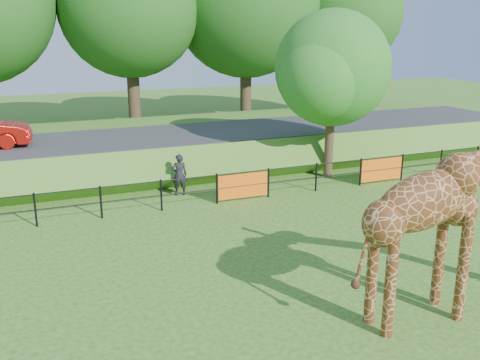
{
  "coord_description": "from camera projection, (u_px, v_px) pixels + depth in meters",
  "views": [
    {
      "loc": [
        -4.06,
        -8.95,
        5.98
      ],
      "look_at": [
        1.25,
        4.01,
        2.0
      ],
      "focal_mm": 40.0,
      "sensor_mm": 36.0,
      "label": 1
    }
  ],
  "objects": [
    {
      "name": "perimeter_fence",
      "position": [
        161.0,
        195.0,
        18.05
      ],
      "size": [
        28.07,
        0.1,
        1.1
      ],
      "primitive_type": null,
      "color": "black",
      "rests_on": "ground"
    },
    {
      "name": "ground",
      "position": [
        258.0,
        328.0,
        11.08
      ],
      "size": [
        90.0,
        90.0,
        0.0
      ],
      "primitive_type": "plane",
      "color": "#295E17",
      "rests_on": "ground"
    },
    {
      "name": "bg_tree_line",
      "position": [
        127.0,
        5.0,
        29.38
      ],
      "size": [
        37.3,
        8.8,
        11.82
      ],
      "color": "#332517",
      "rests_on": "ground"
    },
    {
      "name": "road",
      "position": [
        126.0,
        139.0,
        23.17
      ],
      "size": [
        40.0,
        5.0,
        0.12
      ],
      "primitive_type": "cube",
      "color": "#2F2F31",
      "rests_on": "embankment"
    },
    {
      "name": "embankment",
      "position": [
        121.0,
        148.0,
        24.7
      ],
      "size": [
        40.0,
        9.0,
        1.3
      ],
      "primitive_type": "cube",
      "color": "#295E17",
      "rests_on": "ground"
    },
    {
      "name": "visitor",
      "position": [
        179.0,
        175.0,
        19.71
      ],
      "size": [
        0.62,
        0.45,
        1.56
      ],
      "primitive_type": "imported",
      "rotation": [
        0.0,
        0.0,
        3.0
      ],
      "color": "black",
      "rests_on": "ground"
    },
    {
      "name": "tree_east",
      "position": [
        334.0,
        73.0,
        21.25
      ],
      "size": [
        5.4,
        4.71,
        6.76
      ],
      "color": "#332517",
      "rests_on": "ground"
    },
    {
      "name": "giraffe",
      "position": [
        460.0,
        231.0,
        11.28
      ],
      "size": [
        5.23,
        0.98,
        3.73
      ],
      "primitive_type": null,
      "rotation": [
        0.0,
        0.0,
        0.0
      ],
      "color": "#5B2E12",
      "rests_on": "ground"
    }
  ]
}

